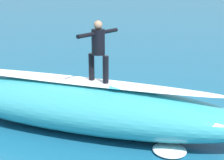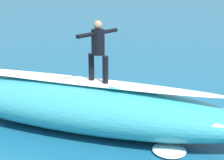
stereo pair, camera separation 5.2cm
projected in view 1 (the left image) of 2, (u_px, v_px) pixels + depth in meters
The scene contains 9 objects.
ground_plane at pixel (93, 109), 11.81m from camera, with size 120.00×120.00×0.00m, color #196084.
wave_crest at pixel (75, 105), 10.16m from camera, with size 9.37×2.11×1.30m, color teal.
wave_foam_lip at pixel (74, 80), 9.97m from camera, with size 7.96×0.74×0.08m, color white.
surfboard_riding at pixel (99, 83), 9.72m from camera, with size 1.81×0.53×0.08m, color #33B2D1.
surfer_riding at pixel (98, 47), 9.47m from camera, with size 0.60×1.44×1.56m.
surfboard_paddling at pixel (123, 103), 12.17m from camera, with size 2.43×0.55×0.10m, color #E0563D.
surfer_paddling at pixel (121, 99), 12.03m from camera, with size 0.62×1.55×0.28m.
foam_patch_near at pixel (170, 150), 8.89m from camera, with size 0.88×0.79×0.12m, color white.
foam_patch_mid at pixel (112, 85), 14.17m from camera, with size 0.73×0.61×0.08m, color white.
Camera 1 is at (-4.53, 10.20, 4.02)m, focal length 60.95 mm.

